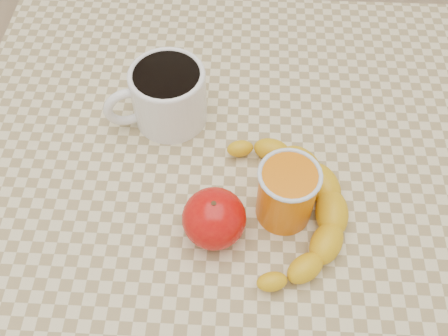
{
  "coord_description": "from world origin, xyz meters",
  "views": [
    {
      "loc": [
        0.02,
        -0.39,
        1.34
      ],
      "look_at": [
        0.0,
        0.0,
        0.77
      ],
      "focal_mm": 40.0,
      "sensor_mm": 36.0,
      "label": 1
    }
  ],
  "objects_px": {
    "apple": "(214,218)",
    "table": "(224,206)",
    "coffee_mug": "(167,94)",
    "orange_juice_glass": "(287,193)",
    "banana": "(287,207)"
  },
  "relations": [
    {
      "from": "apple",
      "to": "table",
      "type": "bearing_deg",
      "value": 84.83
    },
    {
      "from": "table",
      "to": "coffee_mug",
      "type": "distance_m",
      "value": 0.19
    },
    {
      "from": "table",
      "to": "apple",
      "type": "relative_size",
      "value": 9.57
    },
    {
      "from": "coffee_mug",
      "to": "banana",
      "type": "height_order",
      "value": "coffee_mug"
    },
    {
      "from": "orange_juice_glass",
      "to": "apple",
      "type": "relative_size",
      "value": 1.11
    },
    {
      "from": "table",
      "to": "apple",
      "type": "xyz_separation_m",
      "value": [
        -0.01,
        -0.09,
        0.12
      ]
    },
    {
      "from": "coffee_mug",
      "to": "banana",
      "type": "distance_m",
      "value": 0.24
    },
    {
      "from": "coffee_mug",
      "to": "orange_juice_glass",
      "type": "relative_size",
      "value": 1.77
    },
    {
      "from": "table",
      "to": "banana",
      "type": "height_order",
      "value": "banana"
    },
    {
      "from": "coffee_mug",
      "to": "orange_juice_glass",
      "type": "distance_m",
      "value": 0.23
    },
    {
      "from": "coffee_mug",
      "to": "apple",
      "type": "relative_size",
      "value": 1.97
    },
    {
      "from": "banana",
      "to": "table",
      "type": "bearing_deg",
      "value": 142.42
    },
    {
      "from": "table",
      "to": "coffee_mug",
      "type": "bearing_deg",
      "value": 130.24
    },
    {
      "from": "table",
      "to": "coffee_mug",
      "type": "xyz_separation_m",
      "value": [
        -0.09,
        0.11,
        0.14
      ]
    },
    {
      "from": "apple",
      "to": "banana",
      "type": "distance_m",
      "value": 0.1
    }
  ]
}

